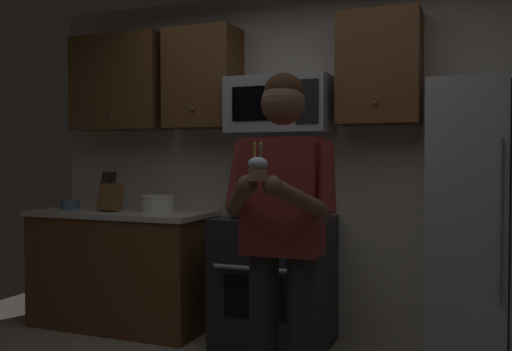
# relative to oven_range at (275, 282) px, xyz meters

# --- Properties ---
(wall_back) EXTENTS (4.40, 0.10, 2.60)m
(wall_back) POSITION_rel_oven_range_xyz_m (0.15, 0.39, 0.84)
(wall_back) COLOR beige
(wall_back) RESTS_ON ground
(oven_range) EXTENTS (0.76, 0.70, 0.93)m
(oven_range) POSITION_rel_oven_range_xyz_m (0.00, 0.00, 0.00)
(oven_range) COLOR black
(oven_range) RESTS_ON ground
(microwave) EXTENTS (0.74, 0.41, 0.40)m
(microwave) POSITION_rel_oven_range_xyz_m (0.00, 0.12, 1.26)
(microwave) COLOR #9EA0A5
(refrigerator) EXTENTS (0.90, 0.75, 1.80)m
(refrigerator) POSITION_rel_oven_range_xyz_m (1.50, -0.04, 0.44)
(refrigerator) COLOR #B7BABF
(refrigerator) RESTS_ON ground
(cabinet_row_upper) EXTENTS (2.78, 0.36, 0.76)m
(cabinet_row_upper) POSITION_rel_oven_range_xyz_m (-0.57, 0.17, 1.49)
(cabinet_row_upper) COLOR brown
(counter_left) EXTENTS (1.44, 0.66, 0.92)m
(counter_left) POSITION_rel_oven_range_xyz_m (-1.30, 0.02, 0.00)
(counter_left) COLOR brown
(counter_left) RESTS_ON ground
(knife_block) EXTENTS (0.16, 0.15, 0.32)m
(knife_block) POSITION_rel_oven_range_xyz_m (-1.37, -0.03, 0.57)
(knife_block) COLOR brown
(knife_block) RESTS_ON counter_left
(bowl_large_white) EXTENTS (0.28, 0.28, 0.13)m
(bowl_large_white) POSITION_rel_oven_range_xyz_m (-0.99, 0.06, 0.53)
(bowl_large_white) COLOR white
(bowl_large_white) RESTS_ON counter_left
(bowl_small_colored) EXTENTS (0.16, 0.16, 0.07)m
(bowl_small_colored) POSITION_rel_oven_range_xyz_m (-1.79, -0.00, 0.50)
(bowl_small_colored) COLOR #4C7299
(bowl_small_colored) RESTS_ON counter_left
(person) EXTENTS (0.60, 0.48, 1.76)m
(person) POSITION_rel_oven_range_xyz_m (0.44, -1.11, 0.53)
(person) COLOR #262628
(person) RESTS_ON ground
(cupcake) EXTENTS (0.09, 0.09, 0.17)m
(cupcake) POSITION_rel_oven_range_xyz_m (0.44, -1.44, 0.83)
(cupcake) COLOR #A87F56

